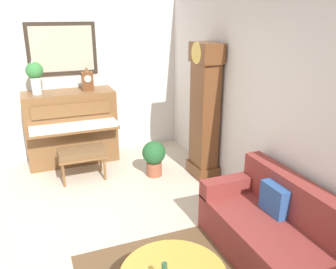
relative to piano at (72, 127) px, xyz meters
name	(u,v)px	position (x,y,z in m)	size (l,w,h in m)	color
ground_plane	(69,243)	(2.23, -0.36, -0.66)	(6.40, 6.00, 0.10)	beige
wall_left	(42,77)	(-0.37, -0.35, 0.80)	(0.13, 4.90, 2.80)	silver
wall_back	(258,99)	(2.23, 2.04, 0.79)	(5.30, 0.13, 2.80)	silver
piano	(72,127)	(0.00, 0.00, 0.00)	(0.87, 1.44, 1.20)	brown
piano_bench	(82,154)	(0.76, 0.03, -0.20)	(0.42, 0.70, 0.48)	brown
grandfather_clock	(204,115)	(1.30, 1.80, 0.36)	(0.52, 0.34, 2.03)	brown
couch	(284,239)	(3.46, 1.57, -0.30)	(1.90, 0.80, 0.84)	maroon
mantel_clock	(87,80)	(0.00, 0.32, 0.77)	(0.13, 0.18, 0.38)	brown
flower_vase	(35,74)	(0.00, -0.47, 0.91)	(0.26, 0.26, 0.58)	silver
potted_plant	(154,156)	(1.04, 1.08, -0.29)	(0.36, 0.36, 0.56)	#935138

